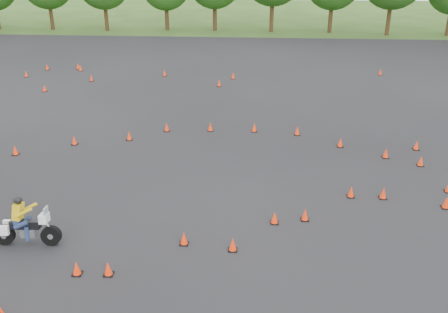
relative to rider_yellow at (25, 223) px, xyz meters
The scene contains 4 objects.
ground 6.53m from the rider_yellow, 10.50° to the left, with size 140.00×140.00×0.00m, color #2D5119.
asphalt_pad 9.63m from the rider_yellow, 48.46° to the left, with size 62.00×62.00×0.00m, color black.
traffic_cones 9.29m from the rider_yellow, 46.89° to the left, with size 36.20×32.94×0.45m.
rider_yellow is the anchor object (origin of this frame).
Camera 1 is at (1.27, -15.08, 9.73)m, focal length 40.00 mm.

